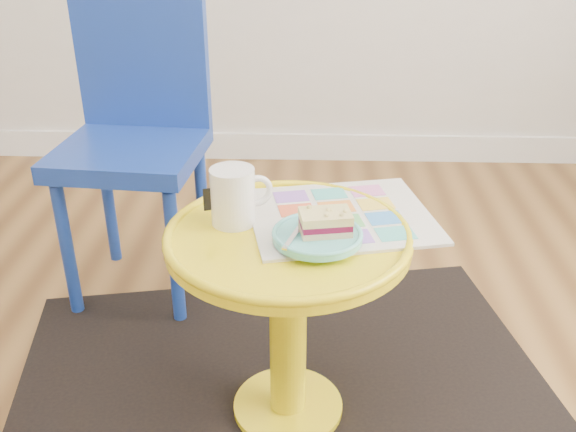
{
  "coord_description": "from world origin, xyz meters",
  "views": [
    {
      "loc": [
        0.43,
        -0.74,
        1.1
      ],
      "look_at": [
        0.39,
        0.41,
        0.52
      ],
      "focal_mm": 40.0,
      "sensor_mm": 36.0,
      "label": 1
    }
  ],
  "objects_px": {
    "chair": "(136,126)",
    "newspaper": "(340,216)",
    "side_table": "(288,289)",
    "mug": "(234,195)",
    "plate": "(317,236)"
  },
  "relations": [
    {
      "from": "chair",
      "to": "mug",
      "type": "height_order",
      "value": "chair"
    },
    {
      "from": "side_table",
      "to": "mug",
      "type": "height_order",
      "value": "mug"
    },
    {
      "from": "mug",
      "to": "plate",
      "type": "distance_m",
      "value": 0.2
    },
    {
      "from": "side_table",
      "to": "newspaper",
      "type": "xyz_separation_m",
      "value": [
        0.11,
        0.08,
        0.14
      ]
    },
    {
      "from": "chair",
      "to": "newspaper",
      "type": "bearing_deg",
      "value": -36.68
    },
    {
      "from": "side_table",
      "to": "newspaper",
      "type": "bearing_deg",
      "value": 35.38
    },
    {
      "from": "newspaper",
      "to": "plate",
      "type": "xyz_separation_m",
      "value": [
        -0.05,
        -0.12,
        0.02
      ]
    },
    {
      "from": "newspaper",
      "to": "mug",
      "type": "distance_m",
      "value": 0.23
    },
    {
      "from": "plate",
      "to": "side_table",
      "type": "bearing_deg",
      "value": 142.91
    },
    {
      "from": "mug",
      "to": "plate",
      "type": "relative_size",
      "value": 0.73
    },
    {
      "from": "newspaper",
      "to": "mug",
      "type": "height_order",
      "value": "mug"
    },
    {
      "from": "side_table",
      "to": "mug",
      "type": "bearing_deg",
      "value": 157.92
    },
    {
      "from": "mug",
      "to": "side_table",
      "type": "bearing_deg",
      "value": -40.7
    },
    {
      "from": "chair",
      "to": "mug",
      "type": "xyz_separation_m",
      "value": [
        0.34,
        -0.54,
        0.04
      ]
    },
    {
      "from": "chair",
      "to": "mug",
      "type": "bearing_deg",
      "value": -52.31
    }
  ]
}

